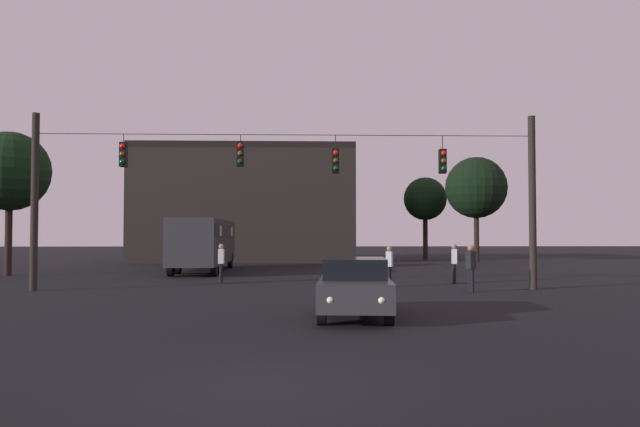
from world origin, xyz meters
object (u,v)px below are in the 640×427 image
(tree_behind_building, at_px, (425,199))
(tree_right_far, at_px, (476,188))
(pedestrian_crossing_left, at_px, (454,261))
(pedestrian_crossing_center, at_px, (389,264))
(car_near_right, at_px, (355,286))
(pedestrian_near_bus, at_px, (221,261))
(pedestrian_crossing_right, at_px, (471,265))
(city_bus, at_px, (204,240))
(tree_left_silhouette, at_px, (10,172))

(tree_behind_building, height_order, tree_right_far, tree_right_far)
(pedestrian_crossing_left, bearing_deg, pedestrian_crossing_center, -151.66)
(tree_behind_building, distance_m, tree_right_far, 5.47)
(pedestrian_crossing_left, relative_size, pedestrian_crossing_center, 1.04)
(car_near_right, distance_m, pedestrian_crossing_left, 12.18)
(pedestrian_crossing_center, xyz_separation_m, pedestrian_near_bus, (-7.17, 2.23, 0.04))
(pedestrian_crossing_left, distance_m, pedestrian_crossing_right, 4.19)
(city_bus, height_order, car_near_right, city_bus)
(pedestrian_crossing_right, relative_size, tree_left_silhouette, 0.23)
(car_near_right, distance_m, pedestrian_crossing_right, 8.38)
(car_near_right, height_order, tree_right_far, tree_right_far)
(tree_behind_building, bearing_deg, pedestrian_crossing_center, -104.48)
(city_bus, relative_size, pedestrian_crossing_center, 6.57)
(pedestrian_crossing_right, bearing_deg, car_near_right, -126.07)
(pedestrian_crossing_right, distance_m, tree_left_silhouette, 24.35)
(pedestrian_crossing_right, relative_size, tree_behind_building, 0.25)
(pedestrian_near_bus, relative_size, tree_right_far, 0.21)
(tree_right_far, bearing_deg, pedestrian_crossing_center, -113.90)
(pedestrian_near_bus, bearing_deg, pedestrian_crossing_left, -3.07)
(pedestrian_crossing_left, height_order, tree_left_silhouette, tree_left_silhouette)
(tree_left_silhouette, bearing_deg, pedestrian_crossing_right, -25.01)
(pedestrian_crossing_right, distance_m, tree_behind_building, 31.03)
(tree_behind_building, xyz_separation_m, tree_right_far, (3.23, -4.36, 0.66))
(tree_left_silhouette, bearing_deg, pedestrian_crossing_center, -21.89)
(pedestrian_crossing_center, relative_size, tree_right_far, 0.20)
(pedestrian_crossing_right, distance_m, pedestrian_near_bus, 10.92)
(pedestrian_crossing_left, xyz_separation_m, tree_right_far, (7.32, 21.88, 4.93))
(tree_right_far, bearing_deg, pedestrian_near_bus, -129.55)
(pedestrian_near_bus, relative_size, tree_left_silhouette, 0.23)
(city_bus, relative_size, pedestrian_crossing_right, 6.28)
(pedestrian_crossing_center, relative_size, pedestrian_crossing_right, 0.96)
(pedestrian_crossing_left, distance_m, tree_behind_building, 26.89)
(car_near_right, relative_size, pedestrian_crossing_center, 2.65)
(pedestrian_crossing_left, relative_size, tree_behind_building, 0.24)
(city_bus, relative_size, tree_left_silhouette, 1.45)
(city_bus, distance_m, tree_behind_building, 23.93)
(city_bus, distance_m, tree_left_silhouette, 10.88)
(city_bus, bearing_deg, tree_behind_building, 45.94)
(pedestrian_crossing_left, bearing_deg, tree_left_silhouette, 164.93)
(pedestrian_crossing_right, bearing_deg, pedestrian_crossing_center, 137.21)
(pedestrian_near_bus, bearing_deg, city_bus, 103.60)
(tree_behind_building, relative_size, tree_right_far, 0.85)
(pedestrian_crossing_center, bearing_deg, city_bus, 130.38)
(tree_left_silhouette, bearing_deg, car_near_right, -45.23)
(city_bus, relative_size, pedestrian_near_bus, 6.35)
(tree_left_silhouette, xyz_separation_m, tree_behind_building, (26.21, 20.28, -0.22))
(city_bus, bearing_deg, pedestrian_crossing_left, -36.66)
(tree_left_silhouette, xyz_separation_m, tree_right_far, (29.44, 15.92, 0.44))
(pedestrian_crossing_right, bearing_deg, tree_behind_building, 81.53)
(city_bus, distance_m, tree_right_far, 23.77)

